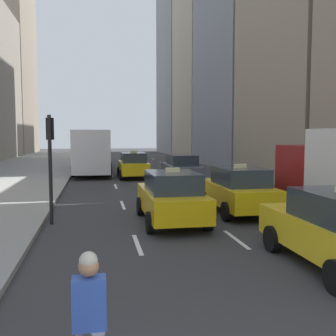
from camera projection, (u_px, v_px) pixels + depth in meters
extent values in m
cube|color=gray|center=(15.00, 175.00, 28.00)|extent=(8.00, 66.00, 0.15)
cube|color=white|center=(137.00, 244.00, 10.60)|extent=(0.12, 2.00, 0.01)
cube|color=white|center=(123.00, 205.00, 16.48)|extent=(0.12, 2.00, 0.01)
cube|color=white|center=(116.00, 186.00, 22.36)|extent=(0.12, 2.00, 0.01)
cube|color=white|center=(112.00, 175.00, 28.24)|extent=(0.12, 2.00, 0.01)
cube|color=white|center=(109.00, 168.00, 34.12)|extent=(0.12, 2.00, 0.01)
cube|color=white|center=(107.00, 163.00, 40.00)|extent=(0.12, 2.00, 0.01)
cube|color=white|center=(106.00, 160.00, 45.88)|extent=(0.12, 2.00, 0.01)
cube|color=white|center=(105.00, 157.00, 51.76)|extent=(0.12, 2.00, 0.01)
cube|color=white|center=(236.00, 239.00, 11.10)|extent=(0.12, 2.00, 0.01)
cube|color=white|center=(188.00, 203.00, 16.98)|extent=(0.12, 2.00, 0.01)
cube|color=white|center=(164.00, 185.00, 22.86)|extent=(0.12, 2.00, 0.01)
cube|color=white|center=(150.00, 175.00, 28.74)|extent=(0.12, 2.00, 0.01)
cube|color=white|center=(141.00, 168.00, 34.62)|extent=(0.12, 2.00, 0.01)
cube|color=white|center=(134.00, 163.00, 40.50)|extent=(0.12, 2.00, 0.01)
cube|color=white|center=(130.00, 159.00, 46.38)|extent=(0.12, 2.00, 0.01)
cube|color=white|center=(126.00, 156.00, 52.26)|extent=(0.12, 2.00, 0.01)
cube|color=white|center=(326.00, 235.00, 11.60)|extent=(0.12, 2.00, 0.01)
cube|color=white|center=(249.00, 201.00, 17.48)|extent=(0.12, 2.00, 0.01)
cube|color=white|center=(210.00, 184.00, 23.36)|extent=(0.12, 2.00, 0.01)
cube|color=white|center=(187.00, 174.00, 29.24)|extent=(0.12, 2.00, 0.01)
cube|color=white|center=(172.00, 167.00, 35.12)|extent=(0.12, 2.00, 0.01)
cube|color=white|center=(161.00, 163.00, 41.00)|extent=(0.12, 2.00, 0.01)
cube|color=white|center=(153.00, 159.00, 46.88)|extent=(0.12, 2.00, 0.01)
cube|color=white|center=(147.00, 156.00, 52.76)|extent=(0.12, 2.00, 0.01)
cube|color=gray|center=(9.00, 56.00, 59.36)|extent=(6.00, 14.94, 29.63)
cube|color=gray|center=(309.00, 31.00, 24.66)|extent=(6.00, 10.40, 18.92)
cube|color=#A89E89|center=(205.00, 9.00, 47.52)|extent=(6.00, 11.08, 36.26)
cube|color=gray|center=(182.00, 57.00, 60.55)|extent=(6.00, 13.59, 29.54)
cylinder|color=black|center=(272.00, 239.00, 9.95)|extent=(0.22, 0.66, 0.66)
cube|color=yellow|center=(133.00, 167.00, 26.72)|extent=(1.80, 4.40, 0.76)
cube|color=#28333D|center=(133.00, 157.00, 26.40)|extent=(1.58, 2.29, 0.64)
cube|color=#F2E599|center=(133.00, 152.00, 26.37)|extent=(0.44, 0.20, 0.14)
cylinder|color=black|center=(119.00, 171.00, 27.93)|extent=(0.22, 0.66, 0.66)
cylinder|color=black|center=(144.00, 171.00, 28.25)|extent=(0.22, 0.66, 0.66)
cylinder|color=black|center=(121.00, 175.00, 25.26)|extent=(0.22, 0.66, 0.66)
cylinder|color=black|center=(149.00, 175.00, 25.58)|extent=(0.22, 0.66, 0.66)
cube|color=yellow|center=(171.00, 201.00, 13.23)|extent=(1.80, 4.40, 0.76)
cube|color=#28333D|center=(173.00, 182.00, 12.92)|extent=(1.58, 2.29, 0.64)
cube|color=#F2E599|center=(173.00, 170.00, 12.88)|extent=(0.44, 0.20, 0.14)
cylinder|color=black|center=(140.00, 206.00, 14.44)|extent=(0.22, 0.66, 0.66)
cylinder|color=black|center=(188.00, 205.00, 14.77)|extent=(0.22, 0.66, 0.66)
cylinder|color=black|center=(150.00, 223.00, 11.77)|extent=(0.22, 0.66, 0.66)
cylinder|color=black|center=(208.00, 220.00, 12.09)|extent=(0.22, 0.66, 0.66)
cube|color=yellow|center=(237.00, 194.00, 14.92)|extent=(1.80, 4.40, 0.76)
cube|color=#28333D|center=(240.00, 176.00, 14.60)|extent=(1.58, 2.29, 0.64)
cube|color=#F2E599|center=(240.00, 166.00, 14.57)|extent=(0.44, 0.20, 0.14)
cylinder|color=black|center=(205.00, 199.00, 16.13)|extent=(0.22, 0.66, 0.66)
cylinder|color=black|center=(246.00, 197.00, 16.45)|extent=(0.22, 0.66, 0.66)
cylinder|color=black|center=(226.00, 211.00, 13.46)|extent=(0.22, 0.66, 0.66)
cylinder|color=black|center=(275.00, 210.00, 13.78)|extent=(0.22, 0.66, 0.66)
cube|color=#565B66|center=(181.00, 170.00, 24.86)|extent=(1.80, 4.75, 0.72)
cube|color=#28333D|center=(182.00, 160.00, 24.52)|extent=(1.58, 2.47, 0.64)
cylinder|color=black|center=(163.00, 174.00, 26.17)|extent=(0.22, 0.66, 0.66)
cylinder|color=black|center=(189.00, 173.00, 26.50)|extent=(0.22, 0.66, 0.66)
cylinder|color=black|center=(171.00, 179.00, 23.29)|extent=(0.22, 0.66, 0.66)
cylinder|color=black|center=(201.00, 178.00, 23.61)|extent=(0.22, 0.66, 0.66)
cube|color=silver|center=(92.00, 149.00, 30.51)|extent=(2.50, 11.60, 2.90)
cube|color=#28333D|center=(92.00, 143.00, 36.11)|extent=(2.30, 0.12, 1.40)
cube|color=#28333D|center=(76.00, 145.00, 30.26)|extent=(0.08, 9.86, 1.10)
cube|color=yellow|center=(92.00, 133.00, 36.03)|extent=(1.50, 0.10, 0.36)
cylinder|color=black|center=(78.00, 163.00, 33.92)|extent=(0.30, 1.00, 1.00)
cylinder|color=black|center=(107.00, 162.00, 34.37)|extent=(0.30, 1.00, 1.00)
cylinder|color=black|center=(73.00, 170.00, 27.27)|extent=(0.30, 1.00, 1.00)
cylinder|color=black|center=(110.00, 169.00, 27.71)|extent=(0.30, 1.00, 1.00)
cube|color=maroon|center=(316.00, 174.00, 14.67)|extent=(2.10, 2.40, 2.10)
cube|color=#28333D|center=(300.00, 163.00, 15.77)|extent=(1.90, 0.10, 0.90)
cylinder|color=black|center=(289.00, 202.00, 14.57)|extent=(0.28, 0.90, 0.90)
cube|color=#2D4CA5|center=(89.00, 303.00, 4.17)|extent=(0.36, 0.22, 0.56)
sphere|color=#9E7051|center=(89.00, 266.00, 4.14)|extent=(0.22, 0.22, 0.22)
sphere|color=#B2AD9E|center=(88.00, 261.00, 4.14)|extent=(0.20, 0.20, 0.20)
cylinder|color=black|center=(50.00, 170.00, 12.88)|extent=(0.12, 0.12, 3.60)
cube|color=black|center=(50.00, 129.00, 12.94)|extent=(0.24, 0.20, 0.72)
sphere|color=red|center=(50.00, 122.00, 13.02)|extent=(0.14, 0.14, 0.14)
sphere|color=#4C3F14|center=(50.00, 129.00, 13.04)|extent=(0.14, 0.14, 0.14)
sphere|color=#198C2D|center=(51.00, 136.00, 13.06)|extent=(0.14, 0.14, 0.14)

